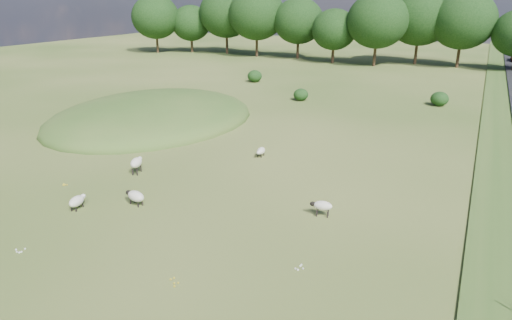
{
  "coord_description": "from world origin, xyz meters",
  "views": [
    {
      "loc": [
        13.17,
        -18.51,
        10.0
      ],
      "look_at": [
        2.0,
        4.0,
        1.0
      ],
      "focal_mm": 32.0,
      "sensor_mm": 36.0,
      "label": 1
    }
  ],
  "objects": [
    {
      "name": "sheep_5",
      "position": [
        -1.73,
        -2.27,
        0.47
      ],
      "size": [
        1.34,
        0.77,
        0.74
      ],
      "rotation": [
        0.0,
        0.0,
        2.93
      ],
      "color": "beige",
      "rests_on": "ground"
    },
    {
      "name": "sheep_1",
      "position": [
        0.74,
        7.24,
        0.39
      ],
      "size": [
        0.55,
        1.1,
        0.62
      ],
      "rotation": [
        0.0,
        0.0,
        4.8
      ],
      "color": "beige",
      "rests_on": "ground"
    },
    {
      "name": "shrubs",
      "position": [
        -2.49,
        29.18,
        0.69
      ],
      "size": [
        23.75,
        9.27,
        1.47
      ],
      "color": "black",
      "rests_on": "ground"
    },
    {
      "name": "ground",
      "position": [
        0.0,
        20.0,
        0.0
      ],
      "size": [
        160.0,
        160.0,
        0.0
      ],
      "primitive_type": "plane",
      "color": "#2E4D18",
      "rests_on": "ground"
    },
    {
      "name": "treeline",
      "position": [
        -1.06,
        55.44,
        6.57
      ],
      "size": [
        96.28,
        14.66,
        11.7
      ],
      "color": "black",
      "rests_on": "ground"
    },
    {
      "name": "sheep_0",
      "position": [
        -4.0,
        -3.97,
        0.43
      ],
      "size": [
        0.69,
        1.22,
        0.68
      ],
      "rotation": [
        0.0,
        0.0,
        1.76
      ],
      "color": "beige",
      "rests_on": "ground"
    },
    {
      "name": "mound",
      "position": [
        -12.0,
        12.0,
        0.0
      ],
      "size": [
        16.0,
        20.0,
        4.0
      ],
      "primitive_type": "ellipsoid",
      "color": "#33561E",
      "rests_on": "ground"
    },
    {
      "name": "sheep_4",
      "position": [
        -4.61,
        1.23,
        0.67
      ],
      "size": [
        0.91,
        1.39,
        0.96
      ],
      "rotation": [
        0.0,
        0.0,
        1.91
      ],
      "color": "beige",
      "rests_on": "ground"
    },
    {
      "name": "sheep_2",
      "position": [
        7.19,
        0.7,
        0.55
      ],
      "size": [
        1.13,
        0.63,
        0.79
      ],
      "rotation": [
        0.0,
        0.0,
        3.31
      ],
      "color": "beige",
      "rests_on": "ground"
    }
  ]
}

